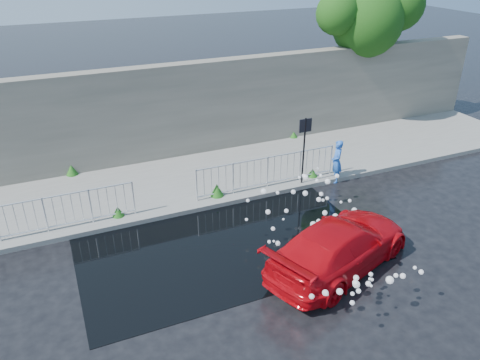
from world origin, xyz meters
The scene contains 13 objects.
ground centered at (0.00, 0.00, 0.00)m, with size 90.00×90.00×0.00m, color black.
pavement centered at (0.00, 5.00, 0.07)m, with size 30.00×4.00×0.15m, color slate.
curb centered at (0.00, 3.00, 0.08)m, with size 30.00×0.25×0.16m, color slate.
retaining_wall centered at (0.00, 7.20, 1.90)m, with size 30.00×0.60×3.50m, color #615C51.
puddle centered at (0.50, 1.00, 0.01)m, with size 8.00×5.00×0.01m, color black.
sign_post centered at (4.20, 3.10, 1.72)m, with size 0.45×0.06×2.50m.
tree centered at (9.71, 7.41, 4.77)m, with size 5.01×3.00×6.33m.
railing_left centered at (-4.00, 3.35, 0.74)m, with size 5.05×0.05×1.10m.
railing_right centered at (3.00, 3.35, 0.74)m, with size 5.05×0.05×1.10m.
weeds centered at (-0.45, 4.43, 0.33)m, with size 12.17×3.93×0.43m.
water_spray centered at (2.98, -0.22, 0.71)m, with size 3.68×5.75×0.97m.
red_car centered at (2.84, -1.14, 0.66)m, with size 1.84×4.52×1.31m, color red.
person centered at (5.50, 3.00, 0.77)m, with size 0.56×0.37×1.54m, color blue.
Camera 1 is at (-3.40, -9.19, 7.59)m, focal length 35.00 mm.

